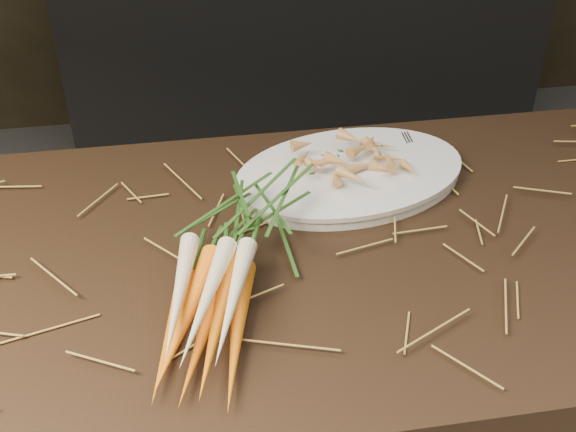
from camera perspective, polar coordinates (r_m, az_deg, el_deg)
name	(u,v)px	position (r m, az deg, el deg)	size (l,w,h in m)	color
back_counter	(300,49)	(2.99, 0.99, 13.04)	(1.82, 0.62, 0.84)	black
straw_bedding	(330,238)	(1.08, 3.36, -1.73)	(1.40, 0.60, 0.02)	olive
root_veg_bunch	(224,250)	(1.00, -5.06, -2.69)	(0.25, 0.48, 0.09)	orange
serving_platter	(350,176)	(1.22, 4.94, 3.14)	(0.39, 0.26, 0.02)	white
roasted_veg_heap	(351,160)	(1.20, 5.01, 4.44)	(0.19, 0.14, 0.04)	#C18947
serving_fork	(428,159)	(1.26, 11.04, 4.43)	(0.01, 0.15, 0.00)	silver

